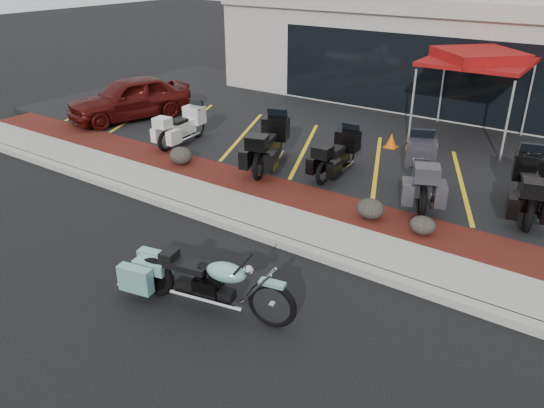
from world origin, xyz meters
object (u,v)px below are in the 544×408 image
Objects in this scene: touring_white at (197,118)px; popup_canopy at (478,59)px; hero_cruiser at (272,298)px; parked_car at (130,98)px; traffic_cone at (391,140)px.

popup_canopy is at bearing -61.00° from touring_white.
hero_cruiser is at bearing -105.33° from popup_canopy.
parked_car is 10.80m from popup_canopy.
popup_canopy is at bearing 42.32° from parked_car.
hero_cruiser is 0.87× the size of popup_canopy.
hero_cruiser reaches higher than traffic_cone.
hero_cruiser is 11.71m from parked_car.
touring_white is 0.59× the size of popup_canopy.
popup_canopy is (9.83, 4.17, 1.65)m from parked_car.
traffic_cone is (8.30, 2.18, -0.48)m from parked_car.
hero_cruiser is 8.51m from traffic_cone.
touring_white is (-6.78, 5.92, 0.21)m from hero_cruiser.
touring_white is 8.18m from popup_canopy.
popup_canopy reaches higher than traffic_cone.
hero_cruiser is 7.22× the size of traffic_cone.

